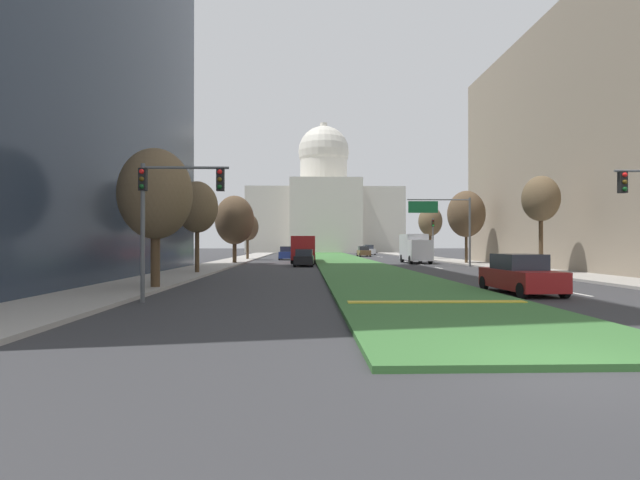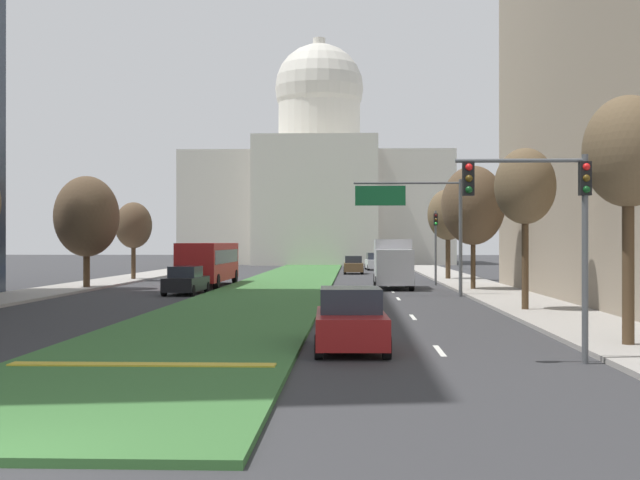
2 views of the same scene
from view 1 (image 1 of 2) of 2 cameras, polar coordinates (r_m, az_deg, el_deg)
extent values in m
plane|color=#333335|center=(63.51, 2.39, -2.37)|extent=(260.00, 260.00, 0.00)
cube|color=#386B33|center=(57.99, 2.78, -2.49)|extent=(6.95, 99.61, 0.14)
cube|color=gold|center=(17.17, 13.93, -7.27)|extent=(6.26, 0.50, 0.04)
cube|color=silver|center=(23.75, 28.57, -5.69)|extent=(0.16, 2.40, 0.01)
cube|color=silver|center=(33.17, 19.38, -4.18)|extent=(0.16, 2.40, 0.01)
cube|color=silver|center=(43.56, 14.15, -3.27)|extent=(0.16, 2.40, 0.01)
cube|color=silver|center=(49.94, 12.07, -2.90)|extent=(0.16, 2.40, 0.01)
cube|color=silver|center=(56.27, 10.48, -2.62)|extent=(0.16, 2.40, 0.01)
cube|color=silver|center=(74.79, 7.41, -2.06)|extent=(0.16, 2.40, 0.01)
cube|color=silver|center=(77.76, 7.06, -1.99)|extent=(0.16, 2.40, 0.01)
cube|color=silver|center=(86.57, 6.15, -1.83)|extent=(0.16, 2.40, 0.01)
cube|color=#9E9991|center=(52.98, -11.10, -2.68)|extent=(4.00, 99.61, 0.15)
cube|color=#9E9991|center=(55.22, 17.03, -2.58)|extent=(4.00, 99.61, 0.15)
cube|color=beige|center=(118.85, 0.45, 2.24)|extent=(36.77, 23.22, 15.25)
cube|color=beige|center=(105.31, 0.73, 2.99)|extent=(16.18, 4.00, 16.77)
cylinder|color=beige|center=(119.93, 0.44, 7.75)|extent=(11.80, 11.80, 7.81)
sphere|color=beige|center=(120.95, 0.44, 10.63)|extent=(12.76, 12.76, 12.76)
cylinder|color=beige|center=(122.18, 0.44, 13.28)|extent=(1.80, 1.80, 3.00)
cylinder|color=#515456|center=(18.77, -20.65, 0.80)|extent=(0.16, 0.16, 5.20)
cube|color=black|center=(18.92, -20.64, 6.87)|extent=(0.28, 0.24, 0.84)
sphere|color=red|center=(18.82, -20.78, 7.76)|extent=(0.18, 0.18, 0.18)
sphere|color=#4C380F|center=(18.79, -20.78, 6.92)|extent=(0.18, 0.18, 0.18)
sphere|color=#0F4219|center=(18.75, -20.78, 6.07)|extent=(0.18, 0.18, 0.18)
cylinder|color=#515456|center=(18.53, -15.90, 8.42)|extent=(3.20, 0.10, 0.10)
cube|color=black|center=(18.20, -11.96, 7.14)|extent=(0.28, 0.24, 0.84)
sphere|color=red|center=(18.10, -12.04, 8.07)|extent=(0.18, 0.18, 0.18)
sphere|color=#4C380F|center=(18.06, -12.04, 7.20)|extent=(0.18, 0.18, 0.18)
sphere|color=#0F4219|center=(18.03, -12.04, 6.31)|extent=(0.18, 0.18, 0.18)
cube|color=black|center=(22.01, 32.75, 5.88)|extent=(0.28, 0.24, 0.84)
sphere|color=red|center=(21.93, 32.95, 6.65)|extent=(0.18, 0.18, 0.18)
sphere|color=#4C380F|center=(21.90, 32.96, 5.92)|extent=(0.18, 0.18, 0.18)
sphere|color=#0F4219|center=(21.87, 32.96, 5.19)|extent=(0.18, 0.18, 0.18)
cylinder|color=#515456|center=(57.99, 13.51, 0.02)|extent=(0.16, 0.16, 5.20)
cube|color=black|center=(58.04, 13.51, 1.99)|extent=(0.28, 0.24, 0.84)
sphere|color=#510F0F|center=(57.92, 13.54, 2.28)|extent=(0.18, 0.18, 0.18)
sphere|color=#4C380F|center=(57.90, 13.54, 2.00)|extent=(0.18, 0.18, 0.18)
sphere|color=#1ED838|center=(57.89, 13.54, 1.72)|extent=(0.18, 0.18, 0.18)
cylinder|color=#515456|center=(46.53, 17.67, 0.92)|extent=(0.20, 0.20, 6.50)
cylinder|color=#515456|center=(45.79, 14.15, 4.75)|extent=(5.93, 0.12, 0.12)
cube|color=#146033|center=(45.31, 12.37, 3.92)|extent=(2.80, 0.08, 1.10)
cylinder|color=#4C3823|center=(23.67, -19.30, -1.51)|extent=(0.43, 0.43, 3.49)
ellipsoid|color=brown|center=(23.78, -19.28, 5.31)|extent=(3.45, 3.45, 4.31)
cylinder|color=#4C3823|center=(34.71, -14.65, -0.83)|extent=(0.30, 0.30, 3.88)
ellipsoid|color=brown|center=(34.81, -14.64, 3.88)|extent=(2.94, 2.94, 3.68)
cylinder|color=#4C3823|center=(37.29, 25.16, -0.21)|extent=(0.30, 0.30, 4.60)
ellipsoid|color=brown|center=(37.42, 25.15, 4.57)|extent=(2.61, 2.61, 3.26)
cylinder|color=#4C3823|center=(50.68, -10.30, -0.96)|extent=(0.42, 0.42, 3.37)
ellipsoid|color=brown|center=(50.73, -10.29, 2.40)|extent=(4.13, 4.13, 5.16)
cylinder|color=#4C3823|center=(51.75, 17.28, -0.56)|extent=(0.30, 0.30, 4.06)
ellipsoid|color=brown|center=(51.84, 17.27, 3.03)|extent=(3.89, 3.89, 4.86)
cylinder|color=#4C3823|center=(62.33, -8.76, -0.82)|extent=(0.35, 0.35, 3.43)
ellipsoid|color=brown|center=(62.37, -8.76, 1.58)|extent=(2.87, 2.87, 3.59)
cylinder|color=#4C3823|center=(65.73, 13.20, -0.47)|extent=(0.39, 0.39, 4.18)
ellipsoid|color=brown|center=(65.80, 13.20, 2.23)|extent=(3.22, 3.22, 4.02)
cube|color=maroon|center=(22.58, 23.10, -4.37)|extent=(2.05, 4.65, 0.84)
cube|color=#282D38|center=(22.70, 22.89, -2.43)|extent=(1.75, 2.26, 0.68)
cylinder|color=black|center=(21.41, 27.44, -5.43)|extent=(0.24, 0.65, 0.64)
cylinder|color=black|center=(20.57, 23.24, -5.65)|extent=(0.24, 0.65, 0.64)
cylinder|color=black|center=(24.64, 22.99, -4.77)|extent=(0.24, 0.65, 0.64)
cylinder|color=black|center=(23.91, 19.23, -4.91)|extent=(0.24, 0.65, 0.64)
cube|color=black|center=(45.22, -1.91, -2.41)|extent=(1.99, 4.64, 0.78)
cube|color=#282D38|center=(45.01, -1.92, -1.52)|extent=(1.66, 2.26, 0.64)
cylinder|color=black|center=(47.10, -2.77, -2.68)|extent=(0.25, 0.65, 0.64)
cylinder|color=black|center=(47.02, -0.82, -2.68)|extent=(0.25, 0.65, 0.64)
cylinder|color=black|center=(43.45, -3.09, -2.87)|extent=(0.25, 0.65, 0.64)
cylinder|color=black|center=(43.37, -0.97, -2.88)|extent=(0.25, 0.65, 0.64)
cube|color=navy|center=(62.33, -4.00, -1.81)|extent=(2.04, 4.19, 0.85)
cube|color=#282D38|center=(62.15, -4.01, -1.10)|extent=(1.73, 2.04, 0.70)
cylinder|color=black|center=(64.02, -4.66, -2.06)|extent=(0.24, 0.65, 0.64)
cylinder|color=black|center=(63.89, -3.12, -2.07)|extent=(0.24, 0.65, 0.64)
cylinder|color=black|center=(60.81, -4.93, -2.15)|extent=(0.24, 0.65, 0.64)
cylinder|color=black|center=(60.67, -3.30, -2.16)|extent=(0.24, 0.65, 0.64)
cube|color=brown|center=(77.46, 5.31, -1.54)|extent=(1.85, 4.36, 0.81)
cube|color=#282D38|center=(77.62, 5.29, -0.99)|extent=(1.60, 2.11, 0.67)
cylinder|color=black|center=(75.88, 6.09, -1.80)|extent=(0.23, 0.64, 0.64)
cylinder|color=black|center=(75.66, 4.88, -1.80)|extent=(0.23, 0.64, 0.64)
cylinder|color=black|center=(79.28, 5.72, -1.73)|extent=(0.23, 0.64, 0.64)
cylinder|color=black|center=(79.06, 4.55, -1.74)|extent=(0.23, 0.64, 0.64)
cube|color=silver|center=(88.74, 5.89, -1.36)|extent=(2.06, 4.65, 0.90)
cube|color=#282D38|center=(88.91, 5.87, -0.83)|extent=(1.70, 2.28, 0.74)
cylinder|color=black|center=(87.12, 6.65, -1.61)|extent=(0.26, 0.65, 0.64)
cylinder|color=black|center=(86.80, 5.60, -1.62)|extent=(0.26, 0.65, 0.64)
cylinder|color=black|center=(90.70, 6.17, -1.56)|extent=(0.26, 0.65, 0.64)
cylinder|color=black|center=(90.39, 5.16, -1.57)|extent=(0.26, 0.65, 0.64)
cube|color=#BCBCC1|center=(50.65, 12.05, -1.23)|extent=(2.30, 2.00, 2.20)
cube|color=#B2B2B7|center=(53.75, 11.23, -0.81)|extent=(2.30, 4.40, 2.80)
cylinder|color=black|center=(50.93, 13.20, -2.35)|extent=(0.30, 0.90, 0.90)
cylinder|color=black|center=(50.43, 10.89, -2.37)|extent=(0.30, 0.90, 0.90)
cylinder|color=black|center=(55.09, 12.04, -2.20)|extent=(0.30, 0.90, 0.90)
cylinder|color=black|center=(54.63, 9.90, -2.22)|extent=(0.30, 0.90, 0.90)
cube|color=#B21E1E|center=(53.77, -2.05, -0.92)|extent=(2.50, 11.00, 2.50)
cube|color=#232833|center=(53.77, -2.05, -0.55)|extent=(2.52, 10.12, 0.90)
cylinder|color=black|center=(58.11, -3.16, -2.06)|extent=(0.32, 1.00, 1.00)
cylinder|color=black|center=(58.10, -0.90, -2.06)|extent=(0.32, 1.00, 1.00)
cylinder|color=black|center=(49.91, -3.39, -2.34)|extent=(0.32, 1.00, 1.00)
cylinder|color=black|center=(49.90, -0.75, -2.34)|extent=(0.32, 1.00, 1.00)
camera|label=2|loc=(10.07, 106.29, 4.64)|focal=47.36mm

